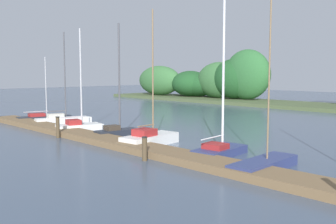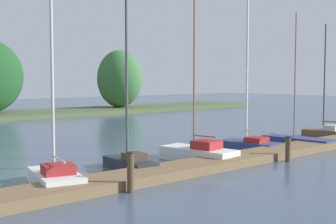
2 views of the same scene
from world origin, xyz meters
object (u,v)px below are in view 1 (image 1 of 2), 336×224
object	(u,v)px
sailboat_1	(64,119)
mooring_piling_1	(58,127)
sailboat_2	(80,125)
sailboat_6	(266,163)
mooring_piling_2	(145,149)
sailboat_0	(44,117)
sailboat_3	(118,129)
sailboat_5	(221,147)
sailboat_4	(151,138)

from	to	relation	value
sailboat_1	mooring_piling_1	size ratio (longest dim) A/B	5.41
sailboat_1	sailboat_2	world-z (taller)	sailboat_1
sailboat_6	mooring_piling_2	world-z (taller)	sailboat_6
sailboat_0	sailboat_6	size ratio (longest dim) A/B	0.74
sailboat_0	sailboat_2	world-z (taller)	sailboat_2
sailboat_3	mooring_piling_2	size ratio (longest dim) A/B	6.33
sailboat_0	mooring_piling_1	size ratio (longest dim) A/B	4.02
sailboat_5	mooring_piling_1	world-z (taller)	sailboat_5
sailboat_0	mooring_piling_2	world-z (taller)	sailboat_0
sailboat_1	mooring_piling_1	bearing A→B (deg)	-108.33
sailboat_3	mooring_piling_1	xyz separation A→B (m)	(-2.21, -3.02, 0.21)
sailboat_5	mooring_piling_2	size ratio (longest dim) A/B	6.87
sailboat_0	mooring_piling_2	xyz separation A→B (m)	(17.53, -3.61, 0.30)
sailboat_1	sailboat_3	bearing A→B (deg)	-80.27
sailboat_5	sailboat_6	distance (m)	3.22
mooring_piling_2	sailboat_4	bearing A→B (deg)	134.78
mooring_piling_2	sailboat_5	bearing A→B (deg)	64.68
sailboat_1	sailboat_4	bearing A→B (deg)	-80.82
sailboat_1	mooring_piling_2	size ratio (longest dim) A/B	6.39
sailboat_1	mooring_piling_2	world-z (taller)	sailboat_1
sailboat_0	sailboat_3	distance (m)	11.09
sailboat_4	mooring_piling_1	world-z (taller)	sailboat_4
sailboat_1	sailboat_6	size ratio (longest dim) A/B	0.99
sailboat_0	sailboat_6	world-z (taller)	sailboat_6
sailboat_4	mooring_piling_1	bearing A→B (deg)	108.23
sailboat_2	sailboat_3	distance (m)	3.68
sailboat_5	sailboat_6	xyz separation A→B (m)	(3.11, -0.84, -0.13)
sailboat_0	sailboat_5	size ratio (longest dim) A/B	0.69
sailboat_1	mooring_piling_2	xyz separation A→B (m)	(14.37, -3.68, 0.17)
sailboat_4	mooring_piling_1	xyz separation A→B (m)	(-5.80, -2.70, 0.27)
sailboat_3	sailboat_1	bearing A→B (deg)	92.99
sailboat_3	mooring_piling_1	size ratio (longest dim) A/B	5.36
sailboat_1	mooring_piling_2	distance (m)	14.83
sailboat_6	sailboat_3	bearing A→B (deg)	84.32
sailboat_0	sailboat_4	bearing A→B (deg)	-82.68
sailboat_3	sailboat_4	distance (m)	3.60
mooring_piling_1	sailboat_6	bearing A→B (deg)	10.52
sailboat_4	sailboat_3	bearing A→B (deg)	78.10
sailboat_1	sailboat_3	distance (m)	7.94
sailboat_0	sailboat_1	bearing A→B (deg)	-78.57
sailboat_0	mooring_piling_1	bearing A→B (deg)	-100.96
sailboat_0	mooring_piling_1	distance (m)	9.52
sailboat_5	sailboat_6	size ratio (longest dim) A/B	1.06
mooring_piling_1	mooring_piling_2	xyz separation A→B (m)	(8.66, -0.18, -0.10)
sailboat_2	mooring_piling_2	xyz separation A→B (m)	(10.07, -2.60, 0.16)
sailboat_3	sailboat_0	bearing A→B (deg)	94.32
mooring_piling_1	sailboat_3	bearing A→B (deg)	53.77
sailboat_2	mooring_piling_1	xyz separation A→B (m)	(1.41, -2.41, 0.26)
sailboat_1	sailboat_2	bearing A→B (deg)	-90.99
sailboat_2	sailboat_3	xyz separation A→B (m)	(3.63, 0.61, 0.05)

